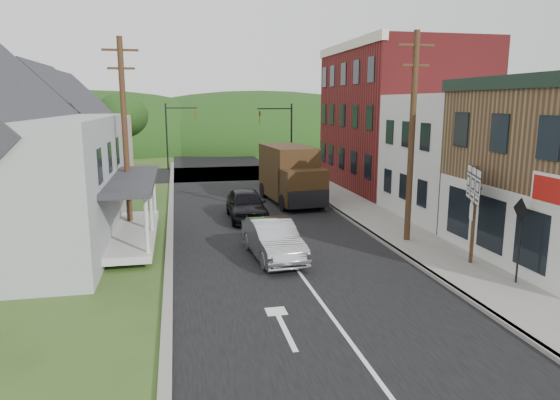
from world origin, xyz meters
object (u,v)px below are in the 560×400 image
dark_sedan (246,205)px  delivery_van (291,175)px  silver_sedan (273,240)px  route_sign_cluster (474,200)px  warning_sign (520,229)px

dark_sedan → delivery_van: size_ratio=0.73×
silver_sedan → delivery_van: (3.18, 10.67, 1.00)m
silver_sedan → route_sign_cluster: bearing=-24.0°
dark_sedan → warning_sign: bearing=-56.5°
silver_sedan → dark_sedan: bearing=86.0°
delivery_van → warning_sign: bearing=-80.0°
silver_sedan → route_sign_cluster: 7.70m
silver_sedan → route_sign_cluster: route_sign_cluster is taller
route_sign_cluster → warning_sign: bearing=-62.0°
dark_sedan → route_sign_cluster: route_sign_cluster is taller
dark_sedan → delivery_van: delivery_van is taller
route_sign_cluster → warning_sign: 2.34m
delivery_van → route_sign_cluster: (3.89, -13.12, 0.79)m
delivery_van → silver_sedan: bearing=-111.8°
warning_sign → silver_sedan: bearing=152.2°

